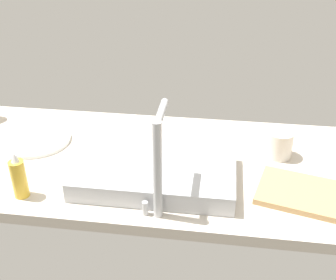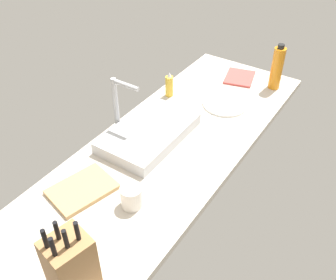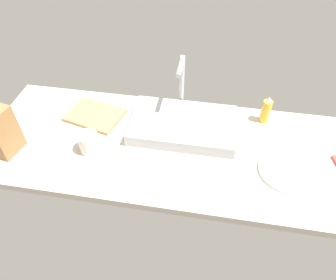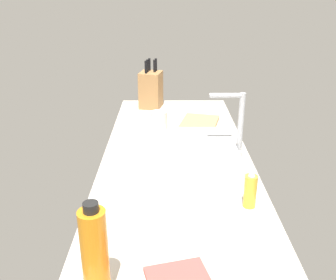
{
  "view_description": "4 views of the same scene",
  "coord_description": "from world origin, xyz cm",
  "px_view_note": "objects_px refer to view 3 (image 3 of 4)",
  "views": [
    {
      "loc": [
        -20.38,
        114.05,
        77.84
      ],
      "look_at": [
        -4.67,
        -0.21,
        11.32
      ],
      "focal_mm": 45.51,
      "sensor_mm": 36.0,
      "label": 1
    },
    {
      "loc": [
        -116.17,
        -75.33,
        115.72
      ],
      "look_at": [
        -5.21,
        -1.81,
        9.48
      ],
      "focal_mm": 41.27,
      "sensor_mm": 36.0,
      "label": 2
    },
    {
      "loc": [
        8.33,
        -93.09,
        102.29
      ],
      "look_at": [
        -6.7,
        -4.94,
        11.79
      ],
      "focal_mm": 33.55,
      "sensor_mm": 36.0,
      "label": 3
    },
    {
      "loc": [
        145.34,
        -4.22,
        73.71
      ],
      "look_at": [
        -3.17,
        -3.69,
        12.22
      ],
      "focal_mm": 41.31,
      "sensor_mm": 36.0,
      "label": 4
    }
  ],
  "objects_px": {
    "sink_basin": "(183,125)",
    "cutting_board": "(95,115)",
    "soap_bottle": "(266,110)",
    "dinner_plate": "(288,170)",
    "coffee_mug": "(89,142)",
    "faucet": "(182,81)"
  },
  "relations": [
    {
      "from": "sink_basin",
      "to": "cutting_board",
      "type": "bearing_deg",
      "value": 177.04
    },
    {
      "from": "soap_bottle",
      "to": "dinner_plate",
      "type": "bearing_deg",
      "value": -74.33
    },
    {
      "from": "dinner_plate",
      "to": "coffee_mug",
      "type": "distance_m",
      "value": 0.82
    },
    {
      "from": "cutting_board",
      "to": "coffee_mug",
      "type": "relative_size",
      "value": 2.81
    },
    {
      "from": "soap_bottle",
      "to": "dinner_plate",
      "type": "distance_m",
      "value": 0.31
    },
    {
      "from": "cutting_board",
      "to": "soap_bottle",
      "type": "bearing_deg",
      "value": 7.6
    },
    {
      "from": "cutting_board",
      "to": "soap_bottle",
      "type": "xyz_separation_m",
      "value": [
        0.79,
        0.11,
        0.05
      ]
    },
    {
      "from": "faucet",
      "to": "dinner_plate",
      "type": "distance_m",
      "value": 0.59
    },
    {
      "from": "cutting_board",
      "to": "coffee_mug",
      "type": "distance_m",
      "value": 0.22
    },
    {
      "from": "sink_basin",
      "to": "soap_bottle",
      "type": "xyz_separation_m",
      "value": [
        0.37,
        0.13,
        0.03
      ]
    },
    {
      "from": "cutting_board",
      "to": "dinner_plate",
      "type": "height_order",
      "value": "cutting_board"
    },
    {
      "from": "sink_basin",
      "to": "soap_bottle",
      "type": "distance_m",
      "value": 0.39
    },
    {
      "from": "coffee_mug",
      "to": "faucet",
      "type": "bearing_deg",
      "value": 44.03
    },
    {
      "from": "faucet",
      "to": "soap_bottle",
      "type": "relative_size",
      "value": 1.98
    },
    {
      "from": "soap_bottle",
      "to": "coffee_mug",
      "type": "relative_size",
      "value": 1.6
    },
    {
      "from": "dinner_plate",
      "to": "coffee_mug",
      "type": "xyz_separation_m",
      "value": [
        -0.82,
        -0.02,
        0.04
      ]
    },
    {
      "from": "faucet",
      "to": "cutting_board",
      "type": "relative_size",
      "value": 1.13
    },
    {
      "from": "cutting_board",
      "to": "soap_bottle",
      "type": "distance_m",
      "value": 0.8
    },
    {
      "from": "faucet",
      "to": "dinner_plate",
      "type": "height_order",
      "value": "faucet"
    },
    {
      "from": "sink_basin",
      "to": "faucet",
      "type": "xyz_separation_m",
      "value": [
        -0.03,
        0.14,
        0.14
      ]
    },
    {
      "from": "sink_basin",
      "to": "faucet",
      "type": "relative_size",
      "value": 1.67
    },
    {
      "from": "faucet",
      "to": "coffee_mug",
      "type": "bearing_deg",
      "value": -135.97
    }
  ]
}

